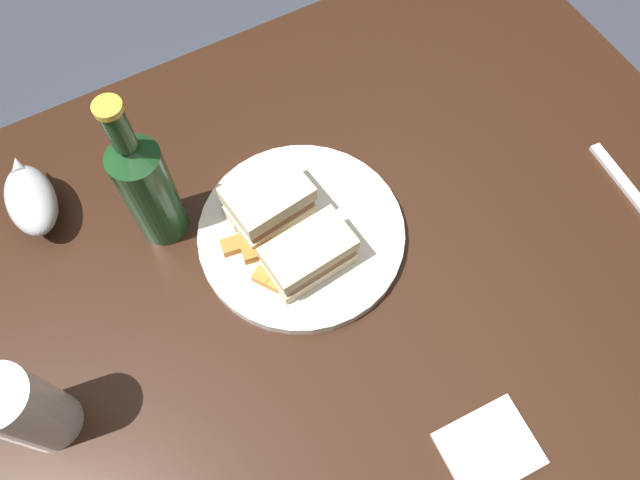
# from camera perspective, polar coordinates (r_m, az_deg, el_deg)

# --- Properties ---
(ground_plane) EXTENTS (6.00, 6.00, 0.00)m
(ground_plane) POSITION_cam_1_polar(r_m,az_deg,el_deg) (1.53, 1.00, -13.22)
(ground_plane) COLOR #333842
(dining_table) EXTENTS (1.19, 0.90, 0.73)m
(dining_table) POSITION_cam_1_polar(r_m,az_deg,el_deg) (1.18, 1.28, -9.29)
(dining_table) COLOR black
(dining_table) RESTS_ON ground
(plate) EXTENTS (0.29, 0.29, 0.02)m
(plate) POSITION_cam_1_polar(r_m,az_deg,el_deg) (0.85, -1.75, 0.58)
(plate) COLOR silver
(plate) RESTS_ON dining_table
(sandwich_half_left) EXTENTS (0.12, 0.09, 0.07)m
(sandwich_half_left) POSITION_cam_1_polar(r_m,az_deg,el_deg) (0.83, -4.85, 3.56)
(sandwich_half_left) COLOR beige
(sandwich_half_left) RESTS_ON plate
(sandwich_half_right) EXTENTS (0.12, 0.08, 0.06)m
(sandwich_half_right) POSITION_cam_1_polar(r_m,az_deg,el_deg) (0.79, -1.06, -1.39)
(sandwich_half_right) COLOR beige
(sandwich_half_right) RESTS_ON plate
(potato_wedge_front) EXTENTS (0.05, 0.04, 0.02)m
(potato_wedge_front) POSITION_cam_1_polar(r_m,az_deg,el_deg) (0.81, -4.54, -2.64)
(potato_wedge_front) COLOR #B77F33
(potato_wedge_front) RESTS_ON plate
(potato_wedge_middle) EXTENTS (0.02, 0.05, 0.02)m
(potato_wedge_middle) POSITION_cam_1_polar(r_m,az_deg,el_deg) (0.81, -2.14, -1.67)
(potato_wedge_middle) COLOR #AD702D
(potato_wedge_middle) RESTS_ON plate
(potato_wedge_back) EXTENTS (0.06, 0.05, 0.02)m
(potato_wedge_back) POSITION_cam_1_polar(r_m,az_deg,el_deg) (0.85, -6.35, 2.14)
(potato_wedge_back) COLOR #AD702D
(potato_wedge_back) RESTS_ON plate
(potato_wedge_left_edge) EXTENTS (0.06, 0.03, 0.02)m
(potato_wedge_left_edge) POSITION_cam_1_polar(r_m,az_deg,el_deg) (0.83, -7.41, -0.28)
(potato_wedge_left_edge) COLOR #AD702D
(potato_wedge_left_edge) RESTS_ON plate
(potato_wedge_right_edge) EXTENTS (0.05, 0.03, 0.02)m
(potato_wedge_right_edge) POSITION_cam_1_polar(r_m,az_deg,el_deg) (0.82, -5.78, -1.10)
(potato_wedge_right_edge) COLOR #AD702D
(potato_wedge_right_edge) RESTS_ON plate
(potato_wedge_stray) EXTENTS (0.04, 0.04, 0.02)m
(potato_wedge_stray) POSITION_cam_1_polar(r_m,az_deg,el_deg) (0.80, -4.88, -3.73)
(potato_wedge_stray) COLOR #B77F33
(potato_wedge_stray) RESTS_ON plate
(pint_glass) EXTENTS (0.07, 0.07, 0.16)m
(pint_glass) POSITION_cam_1_polar(r_m,az_deg,el_deg) (0.78, -25.51, -14.32)
(pint_glass) COLOR white
(pint_glass) RESTS_ON dining_table
(gravy_boat) EXTENTS (0.07, 0.13, 0.06)m
(gravy_boat) POSITION_cam_1_polar(r_m,az_deg,el_deg) (0.93, -25.47, 3.46)
(gravy_boat) COLOR #B7B7BC
(gravy_boat) RESTS_ON dining_table
(cider_bottle) EXTENTS (0.07, 0.07, 0.27)m
(cider_bottle) POSITION_cam_1_polar(r_m,az_deg,el_deg) (0.80, -15.97, 4.90)
(cider_bottle) COLOR #19421E
(cider_bottle) RESTS_ON dining_table
(napkin) EXTENTS (0.11, 0.10, 0.01)m
(napkin) POSITION_cam_1_polar(r_m,az_deg,el_deg) (0.80, 15.56, -18.31)
(napkin) COLOR silver
(napkin) RESTS_ON dining_table
(fork) EXTENTS (0.03, 0.18, 0.01)m
(fork) POSITION_cam_1_polar(r_m,az_deg,el_deg) (1.00, 27.15, 4.01)
(fork) COLOR silver
(fork) RESTS_ON dining_table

